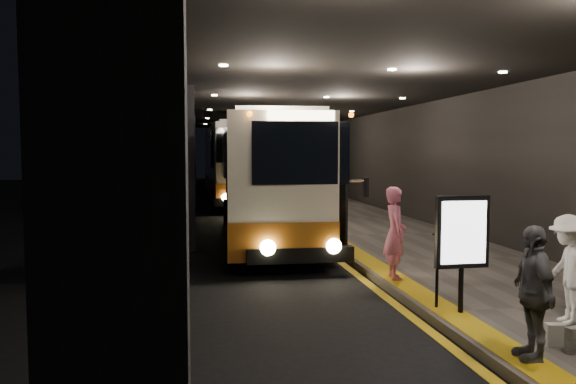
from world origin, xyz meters
TOP-DOWN VIEW (x-y plane):
  - ground at (0.00, 0.00)m, footprint 90.00×90.00m
  - lane_line_white at (-1.80, 5.00)m, footprint 0.12×50.00m
  - kerb_stripe_yellow at (2.35, 5.00)m, footprint 0.18×50.00m
  - sidewalk at (4.75, 5.00)m, footprint 4.50×50.00m
  - tactile_strip at (2.85, 5.00)m, footprint 0.50×50.00m
  - terminal_wall at (7.00, 5.00)m, footprint 0.10×50.00m
  - support_columns at (-1.50, 4.00)m, footprint 0.80×24.80m
  - canopy at (2.50, 5.00)m, footprint 9.00×50.00m
  - coach_main at (1.07, 5.56)m, footprint 3.03×11.39m
  - coach_second at (0.87, 18.05)m, footprint 2.86×12.48m
  - coach_third at (1.08, 29.53)m, footprint 2.86×12.93m
  - passenger_boarding at (2.80, -0.86)m, footprint 0.49×0.70m
  - passenger_waiting_white at (4.30, -4.03)m, footprint 0.67×1.11m
  - passenger_waiting_grey at (2.95, -5.25)m, footprint 0.64×1.03m
  - bag_polka at (3.62, -5.14)m, footprint 0.29×0.19m
  - bag_plain at (3.52, -4.87)m, footprint 0.25×0.17m
  - info_sign at (3.00, -3.29)m, footprint 0.87×0.15m
  - stanchion_post at (2.75, -2.95)m, footprint 0.05×0.05m

SIDE VIEW (x-z plane):
  - ground at x=0.00m, z-range 0.00..0.00m
  - lane_line_white at x=-1.80m, z-range 0.00..0.01m
  - kerb_stripe_yellow at x=2.35m, z-range 0.00..0.01m
  - sidewalk at x=4.75m, z-range 0.00..0.15m
  - tactile_strip at x=2.85m, z-range 0.15..0.16m
  - bag_plain at x=3.52m, z-range 0.15..0.44m
  - bag_polka at x=3.62m, z-range 0.15..0.48m
  - stanchion_post at x=2.75m, z-range 0.15..1.35m
  - passenger_waiting_white at x=4.30m, z-range 0.15..1.75m
  - passenger_waiting_grey at x=2.95m, z-range 0.15..1.79m
  - passenger_boarding at x=2.80m, z-range 0.15..1.98m
  - info_sign at x=3.00m, z-range 0.47..2.31m
  - coach_main at x=1.07m, z-range -0.07..3.45m
  - coach_second at x=0.87m, z-range -0.08..3.83m
  - coach_third at x=1.08m, z-range -0.08..3.98m
  - support_columns at x=-1.50m, z-range 0.00..4.40m
  - terminal_wall at x=7.00m, z-range 0.00..6.00m
  - canopy at x=2.50m, z-range 4.40..4.80m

